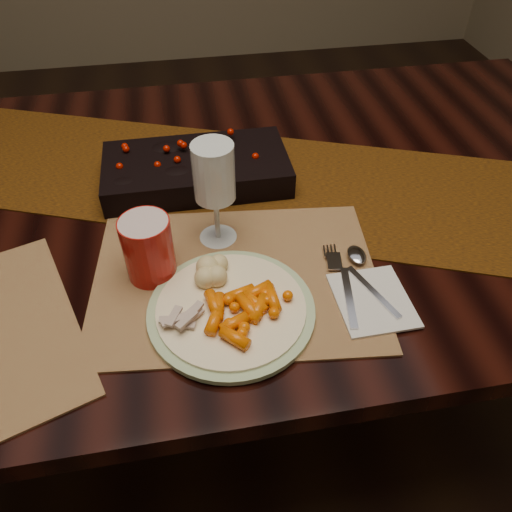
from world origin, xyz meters
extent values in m
plane|color=black|center=(0.00, 0.00, 0.00)|extent=(5.00, 5.00, 0.00)
cube|color=black|center=(0.00, 0.00, 0.38)|extent=(1.80, 1.00, 0.75)
cube|color=#361904|center=(-0.05, 0.06, 0.75)|extent=(1.77, 0.98, 0.00)
cube|color=brown|center=(-0.02, -0.24, 0.75)|extent=(0.50, 0.39, 0.00)
cylinder|color=#FDECC3|center=(-0.03, -0.31, 0.76)|extent=(0.30, 0.30, 0.01)
cube|color=silver|center=(0.19, -0.33, 0.76)|extent=(0.12, 0.13, 0.00)
cylinder|color=#A91610|center=(-0.15, -0.21, 0.81)|extent=(0.10, 0.10, 0.11)
camera|label=1|loc=(-0.08, -0.80, 1.35)|focal=35.00mm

